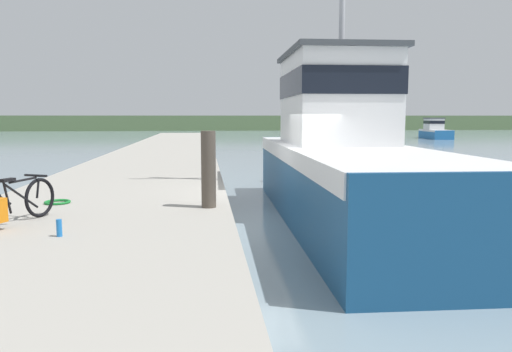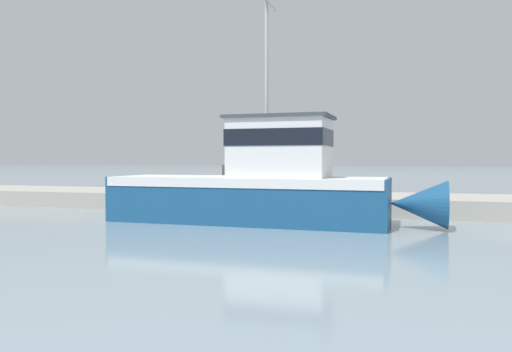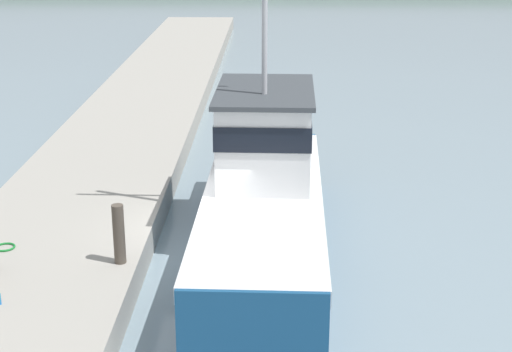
{
  "view_description": "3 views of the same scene",
  "coord_description": "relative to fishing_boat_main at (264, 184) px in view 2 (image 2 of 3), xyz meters",
  "views": [
    {
      "loc": [
        -1.75,
        -11.21,
        2.45
      ],
      "look_at": [
        -0.79,
        -2.02,
        1.34
      ],
      "focal_mm": 35.0,
      "sensor_mm": 36.0,
      "label": 1
    },
    {
      "loc": [
        19.87,
        5.77,
        2.45
      ],
      "look_at": [
        0.13,
        -0.09,
        1.75
      ],
      "focal_mm": 35.0,
      "sensor_mm": 36.0,
      "label": 2
    },
    {
      "loc": [
        1.81,
        -18.31,
        8.46
      ],
      "look_at": [
        1.32,
        1.93,
        1.51
      ],
      "focal_mm": 55.0,
      "sensor_mm": 36.0,
      "label": 3
    }
  ],
  "objects": [
    {
      "name": "mooring_post",
      "position": [
        -3.23,
        -2.77,
        -0.03
      ],
      "size": [
        0.27,
        0.27,
        1.4
      ],
      "primitive_type": "cylinder",
      "color": "#51473D",
      "rests_on": "dock_pier"
    },
    {
      "name": "fishing_boat_main",
      "position": [
        0.0,
        0.0,
        0.0
      ],
      "size": [
        3.16,
        12.7,
        9.86
      ],
      "rotation": [
        0.0,
        0.0,
        -0.02
      ],
      "color": "navy",
      "rests_on": "ground_plane"
    },
    {
      "name": "dock_pier",
      "position": [
        -5.24,
        -0.65,
        -1.12
      ],
      "size": [
        4.81,
        80.0,
        0.79
      ],
      "primitive_type": "cube",
      "color": "#A39E93",
      "rests_on": "ground_plane"
    },
    {
      "name": "hose_coil",
      "position": [
        -6.13,
        -2.05,
        -0.71
      ],
      "size": [
        0.49,
        0.49,
        0.05
      ],
      "primitive_type": "torus",
      "color": "#197A2D",
      "rests_on": "dock_pier"
    },
    {
      "name": "ground_plane",
      "position": [
        -1.56,
        -0.65,
        -1.52
      ],
      "size": [
        320.0,
        320.0,
        0.0
      ],
      "primitive_type": "plane",
      "color": "gray"
    },
    {
      "name": "water_bottle_by_bike",
      "position": [
        -5.33,
        -4.82,
        -0.61
      ],
      "size": [
        0.08,
        0.08,
        0.24
      ],
      "primitive_type": "cylinder",
      "color": "blue",
      "rests_on": "dock_pier"
    },
    {
      "name": "bicycle_touring",
      "position": [
        -6.32,
        -4.02,
        -0.4
      ],
      "size": [
        0.86,
        1.6,
        0.72
      ],
      "rotation": [
        0.0,
        0.0,
        -0.43
      ],
      "color": "black",
      "rests_on": "dock_pier"
    }
  ]
}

